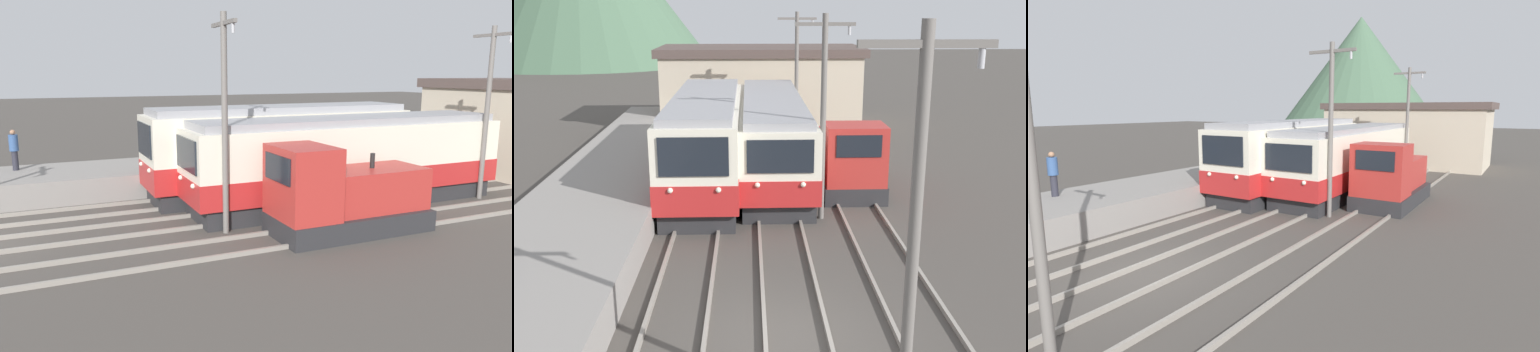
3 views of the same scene
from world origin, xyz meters
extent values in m
plane|color=#47423D|center=(0.00, 0.00, 0.00)|extent=(200.00, 200.00, 0.00)
cube|color=gray|center=(-6.25, 0.00, 0.52)|extent=(4.50, 54.00, 1.05)
cube|color=gray|center=(-3.32, 0.00, 0.07)|extent=(0.10, 60.00, 0.14)
cube|color=gray|center=(-1.88, 0.00, 0.07)|extent=(0.10, 60.00, 0.14)
cube|color=gray|center=(-0.52, 0.00, 0.07)|extent=(0.10, 60.00, 0.14)
cube|color=gray|center=(0.92, 0.00, 0.07)|extent=(0.10, 60.00, 0.14)
cube|color=gray|center=(2.48, 0.00, 0.07)|extent=(0.10, 60.00, 0.14)
cube|color=gray|center=(3.92, 0.00, 0.07)|extent=(0.10, 60.00, 0.14)
cube|color=#28282B|center=(-2.60, 12.13, 0.35)|extent=(2.58, 11.26, 0.70)
cube|color=silver|center=(-2.60, 12.13, 2.14)|extent=(2.80, 11.73, 2.88)
cube|color=red|center=(-2.60, 12.13, 1.22)|extent=(2.84, 11.77, 1.04)
cube|color=black|center=(-2.60, 6.23, 2.71)|extent=(2.24, 0.06, 1.27)
sphere|color=silver|center=(-3.37, 6.22, 1.62)|extent=(0.18, 0.18, 0.18)
sphere|color=silver|center=(-1.83, 6.22, 1.62)|extent=(0.18, 0.18, 0.18)
cube|color=#939399|center=(-2.60, 12.13, 3.72)|extent=(2.46, 11.26, 0.28)
cube|color=#28282B|center=(0.20, 13.76, 0.35)|extent=(2.58, 12.76, 0.70)
cube|color=silver|center=(0.20, 13.76, 1.98)|extent=(2.80, 13.29, 2.56)
cube|color=red|center=(0.20, 13.76, 1.16)|extent=(2.84, 13.33, 0.92)
cube|color=black|center=(0.20, 7.09, 2.49)|extent=(2.24, 0.06, 1.13)
sphere|color=silver|center=(-0.57, 7.08, 1.52)|extent=(0.18, 0.18, 0.18)
sphere|color=silver|center=(0.97, 7.08, 1.52)|extent=(0.18, 0.18, 0.18)
cube|color=#939399|center=(0.20, 13.76, 3.40)|extent=(2.46, 12.76, 0.28)
cube|color=#28282B|center=(3.20, 11.81, 0.35)|extent=(2.40, 5.36, 0.70)
cube|color=#B22D28|center=(3.20, 9.99, 1.85)|extent=(2.28, 1.71, 2.30)
cube|color=black|center=(3.20, 9.11, 2.36)|extent=(1.68, 0.04, 0.83)
cube|color=#B22D28|center=(3.20, 12.67, 1.40)|extent=(1.92, 3.54, 1.40)
cylinder|color=black|center=(3.20, 12.67, 2.35)|extent=(0.16, 0.16, 0.50)
cylinder|color=slate|center=(1.70, -3.54, 3.54)|extent=(0.20, 0.20, 7.08)
cylinder|color=slate|center=(1.70, 7.96, 3.54)|extent=(0.20, 0.20, 7.08)
cube|color=slate|center=(1.70, 7.96, 6.73)|extent=(2.00, 0.12, 0.12)
cylinder|color=#B2B2B7|center=(2.50, 7.96, 6.53)|extent=(0.10, 0.10, 0.30)
cylinder|color=slate|center=(1.70, 19.46, 3.54)|extent=(0.20, 0.20, 7.08)
cube|color=slate|center=(1.70, 19.46, 6.73)|extent=(2.00, 0.12, 0.12)
cylinder|color=#B2B2B7|center=(2.50, 19.46, 6.53)|extent=(0.10, 0.10, 0.30)
cylinder|color=#282833|center=(-7.26, 1.50, 1.47)|extent=(0.26, 0.26, 0.86)
cylinder|color=#335184|center=(-7.26, 1.50, 2.26)|extent=(0.38, 0.38, 0.71)
sphere|color=#9E7051|center=(-7.26, 1.50, 2.72)|extent=(0.22, 0.22, 0.22)
cube|color=beige|center=(-0.05, 26.00, 2.22)|extent=(12.00, 6.00, 4.44)
cube|color=#51423D|center=(-0.05, 26.00, 4.69)|extent=(12.60, 6.30, 0.50)
cone|color=#47664C|center=(-23.25, 74.38, 11.57)|extent=(34.69, 34.69, 23.14)
camera|label=1|loc=(16.67, 2.40, 5.22)|focal=35.00mm
camera|label=2|loc=(-0.85, -12.13, 7.21)|focal=42.00mm
camera|label=3|loc=(8.71, -6.86, 4.49)|focal=28.00mm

